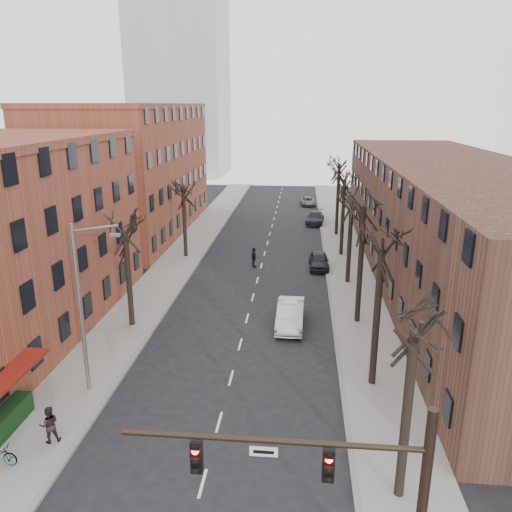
# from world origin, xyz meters

# --- Properties ---
(sidewalk_left) EXTENTS (4.00, 90.00, 0.15)m
(sidewalk_left) POSITION_xyz_m (-8.00, 35.00, 0.07)
(sidewalk_left) COLOR gray
(sidewalk_left) RESTS_ON ground
(sidewalk_right) EXTENTS (4.00, 90.00, 0.15)m
(sidewalk_right) POSITION_xyz_m (8.00, 35.00, 0.07)
(sidewalk_right) COLOR gray
(sidewalk_right) RESTS_ON ground
(building_left_far) EXTENTS (12.00, 28.00, 14.00)m
(building_left_far) POSITION_xyz_m (-16.00, 44.00, 7.00)
(building_left_far) COLOR brown
(building_left_far) RESTS_ON ground
(building_right) EXTENTS (12.00, 50.00, 10.00)m
(building_right) POSITION_xyz_m (16.00, 30.00, 5.00)
(building_right) COLOR #523226
(building_right) RESTS_ON ground
(office_tower) EXTENTS (18.00, 18.00, 60.00)m
(office_tower) POSITION_xyz_m (-22.00, 95.00, 30.00)
(office_tower) COLOR #B2B7BF
(office_tower) RESTS_ON ground
(awning_left) EXTENTS (1.20, 7.00, 0.15)m
(awning_left) POSITION_xyz_m (-9.40, 6.00, 0.00)
(awning_left) COLOR maroon
(awning_left) RESTS_ON ground
(tree_right_a) EXTENTS (5.20, 5.20, 10.00)m
(tree_right_a) POSITION_xyz_m (7.60, 4.00, 0.00)
(tree_right_a) COLOR black
(tree_right_a) RESTS_ON ground
(tree_right_b) EXTENTS (5.20, 5.20, 10.80)m
(tree_right_b) POSITION_xyz_m (7.60, 12.00, 0.00)
(tree_right_b) COLOR black
(tree_right_b) RESTS_ON ground
(tree_right_c) EXTENTS (5.20, 5.20, 11.60)m
(tree_right_c) POSITION_xyz_m (7.60, 20.00, 0.00)
(tree_right_c) COLOR black
(tree_right_c) RESTS_ON ground
(tree_right_d) EXTENTS (5.20, 5.20, 10.00)m
(tree_right_d) POSITION_xyz_m (7.60, 28.00, 0.00)
(tree_right_d) COLOR black
(tree_right_d) RESTS_ON ground
(tree_right_e) EXTENTS (5.20, 5.20, 10.80)m
(tree_right_e) POSITION_xyz_m (7.60, 36.00, 0.00)
(tree_right_e) COLOR black
(tree_right_e) RESTS_ON ground
(tree_right_f) EXTENTS (5.20, 5.20, 11.60)m
(tree_right_f) POSITION_xyz_m (7.60, 44.00, 0.00)
(tree_right_f) COLOR black
(tree_right_f) RESTS_ON ground
(tree_left_a) EXTENTS (5.20, 5.20, 9.50)m
(tree_left_a) POSITION_xyz_m (-7.60, 18.00, 0.00)
(tree_left_a) COLOR black
(tree_left_a) RESTS_ON ground
(tree_left_b) EXTENTS (5.20, 5.20, 9.50)m
(tree_left_b) POSITION_xyz_m (-7.60, 34.00, 0.00)
(tree_left_b) COLOR black
(tree_left_b) RESTS_ON ground
(signal_mast_arm) EXTENTS (8.14, 0.30, 7.20)m
(signal_mast_arm) POSITION_xyz_m (5.45, -1.00, 4.40)
(signal_mast_arm) COLOR black
(signal_mast_arm) RESTS_ON ground
(streetlight) EXTENTS (2.45, 0.22, 9.03)m
(streetlight) POSITION_xyz_m (-7.03, 10.00, 5.01)
(streetlight) COLOR slate
(streetlight) RESTS_ON ground
(silver_sedan) EXTENTS (1.86, 5.08, 1.66)m
(silver_sedan) POSITION_xyz_m (3.04, 19.06, 0.83)
(silver_sedan) COLOR silver
(silver_sedan) RESTS_ON ground
(parked_car_near) EXTENTS (1.83, 4.35, 1.47)m
(parked_car_near) POSITION_xyz_m (5.30, 31.79, 0.73)
(parked_car_near) COLOR black
(parked_car_near) RESTS_ON ground
(parked_car_mid) EXTENTS (2.54, 5.27, 1.48)m
(parked_car_mid) POSITION_xyz_m (5.30, 49.74, 0.74)
(parked_car_mid) COLOR black
(parked_car_mid) RESTS_ON ground
(parked_car_far) EXTENTS (2.31, 4.42, 1.19)m
(parked_car_far) POSITION_xyz_m (4.49, 61.69, 0.59)
(parked_car_far) COLOR #5C5F63
(parked_car_far) RESTS_ON ground
(pedestrian_b) EXTENTS (1.04, 0.97, 1.72)m
(pedestrian_b) POSITION_xyz_m (-7.10, 5.73, 1.01)
(pedestrian_b) COLOR black
(pedestrian_b) RESTS_ON sidewalk_left
(pedestrian_crossing) EXTENTS (0.82, 1.19, 1.87)m
(pedestrian_crossing) POSITION_xyz_m (-0.65, 31.50, 0.94)
(pedestrian_crossing) COLOR black
(pedestrian_crossing) RESTS_ON ground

